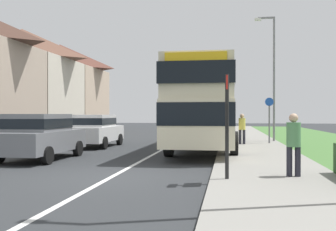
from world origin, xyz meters
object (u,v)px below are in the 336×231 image
object	(u,v)px
cycle_route_sign	(269,118)
double_decker_bus	(206,103)
street_lamp_mid	(272,70)
pedestrian_walking_away	(242,127)
bus_stop_sign	(227,119)
parked_car_grey	(40,135)
parked_car_white	(95,129)
pedestrian_at_stop	(294,142)

from	to	relation	value
cycle_route_sign	double_decker_bus	bearing A→B (deg)	-136.34
double_decker_bus	street_lamp_mid	distance (m)	6.24
street_lamp_mid	cycle_route_sign	bearing A→B (deg)	-100.75
pedestrian_walking_away	cycle_route_sign	size ratio (longest dim) A/B	0.66
bus_stop_sign	pedestrian_walking_away	bearing A→B (deg)	86.19
bus_stop_sign	cycle_route_sign	world-z (taller)	bus_stop_sign
double_decker_bus	parked_car_grey	size ratio (longest dim) A/B	2.69
parked_car_white	cycle_route_sign	bearing A→B (deg)	14.90
parked_car_grey	double_decker_bus	bearing A→B (deg)	40.29
pedestrian_at_stop	cycle_route_sign	distance (m)	11.05
double_decker_bus	cycle_route_sign	bearing A→B (deg)	43.66
street_lamp_mid	pedestrian_at_stop	bearing A→B (deg)	-93.91
double_decker_bus	parked_car_white	bearing A→B (deg)	172.90
pedestrian_at_stop	parked_car_white	bearing A→B (deg)	133.33
cycle_route_sign	parked_car_white	bearing A→B (deg)	-165.10
pedestrian_at_stop	street_lamp_mid	world-z (taller)	street_lamp_mid
double_decker_bus	parked_car_white	xyz separation A→B (m)	(-5.58, 0.69, -1.25)
bus_stop_sign	parked_car_grey	bearing A→B (deg)	150.49
double_decker_bus	pedestrian_walking_away	distance (m)	3.01
parked_car_white	street_lamp_mid	bearing A→B (deg)	24.13
parked_car_grey	street_lamp_mid	bearing A→B (deg)	46.21
parked_car_grey	cycle_route_sign	bearing A→B (deg)	41.54
pedestrian_walking_away	bus_stop_sign	size ratio (longest dim) A/B	0.64
double_decker_bus	pedestrian_walking_away	xyz separation A→B (m)	(1.73, 2.17, -1.17)
double_decker_bus	parked_car_white	world-z (taller)	double_decker_bus
pedestrian_at_stop	double_decker_bus	bearing A→B (deg)	108.17
parked_car_white	cycle_route_sign	size ratio (longest dim) A/B	1.64
pedestrian_at_stop	street_lamp_mid	bearing A→B (deg)	86.09
double_decker_bus	pedestrian_at_stop	xyz separation A→B (m)	(2.63, -8.00, -1.17)
parked_car_white	bus_stop_sign	size ratio (longest dim) A/B	1.59
parked_car_white	pedestrian_at_stop	world-z (taller)	pedestrian_at_stop
pedestrian_walking_away	bus_stop_sign	world-z (taller)	bus_stop_sign
pedestrian_at_stop	bus_stop_sign	xyz separation A→B (m)	(-1.62, -0.60, 0.56)
parked_car_grey	bus_stop_sign	bearing A→B (deg)	-29.51
parked_car_grey	pedestrian_at_stop	bearing A→B (deg)	-20.96
parked_car_grey	parked_car_white	world-z (taller)	parked_car_grey
parked_car_grey	pedestrian_at_stop	distance (m)	8.90
cycle_route_sign	street_lamp_mid	size ratio (longest dim) A/B	0.35
double_decker_bus	parked_car_white	distance (m)	5.76
bus_stop_sign	street_lamp_mid	xyz separation A→B (m)	(2.49, 13.37, 2.61)
double_decker_bus	pedestrian_at_stop	size ratio (longest dim) A/B	6.73
pedestrian_walking_away	cycle_route_sign	xyz separation A→B (m)	(1.44, 0.85, 0.45)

